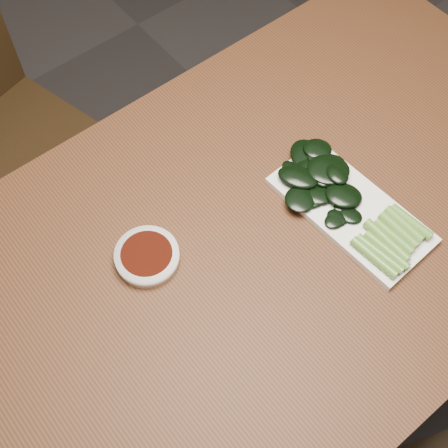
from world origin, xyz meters
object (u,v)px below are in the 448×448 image
at_px(sauce_bowl, 147,257).
at_px(gai_lan, 337,191).
at_px(table, 257,256).
at_px(serving_plate, 351,210).

bearing_deg(sauce_bowl, gai_lan, -18.16).
height_order(table, serving_plate, serving_plate).
bearing_deg(serving_plate, sauce_bowl, 156.36).
xyz_separation_m(table, sauce_bowl, (-0.18, 0.09, 0.08)).
distance_m(table, serving_plate, 0.19).
bearing_deg(sauce_bowl, serving_plate, -23.64).
height_order(table, gai_lan, gai_lan).
bearing_deg(table, serving_plate, -21.58).
relative_size(table, gai_lan, 4.26).
distance_m(serving_plate, gai_lan, 0.04).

